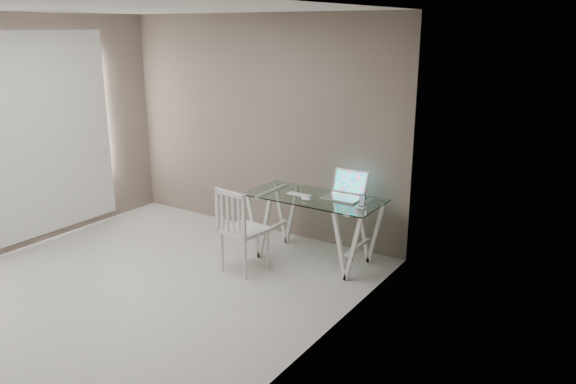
{
  "coord_description": "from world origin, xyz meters",
  "views": [
    {
      "loc": [
        4.05,
        -3.4,
        2.54
      ],
      "look_at": [
        0.96,
        1.4,
        0.85
      ],
      "focal_mm": 35.0,
      "sensor_mm": 36.0,
      "label": 1
    }
  ],
  "objects": [
    {
      "name": "room",
      "position": [
        -0.06,
        0.02,
        1.72
      ],
      "size": [
        4.5,
        4.52,
        2.71
      ],
      "color": "#ABA9A4",
      "rests_on": "ground"
    },
    {
      "name": "mouse",
      "position": [
        1.1,
        1.53,
        0.76
      ],
      "size": [
        0.11,
        0.07,
        0.04
      ],
      "primitive_type": "ellipsoid",
      "color": "white",
      "rests_on": "desk"
    },
    {
      "name": "laptop",
      "position": [
        1.4,
        1.89,
        0.81
      ],
      "size": [
        0.4,
        0.37,
        0.27
      ],
      "color": "silver",
      "rests_on": "desk"
    },
    {
      "name": "keyboard",
      "position": [
        0.93,
        1.66,
        0.75
      ],
      "size": [
        0.29,
        0.12,
        0.01
      ],
      "primitive_type": "cube",
      "color": "silver",
      "rests_on": "desk"
    },
    {
      "name": "desk",
      "position": [
        1.11,
        1.7,
        0.38
      ],
      "size": [
        1.5,
        0.7,
        0.75
      ],
      "color": "silver",
      "rests_on": "ground"
    },
    {
      "name": "chair",
      "position": [
        0.62,
        0.99,
        0.52
      ],
      "size": [
        0.48,
        0.48,
        0.94
      ],
      "rotation": [
        0.0,
        0.0,
        -0.13
      ],
      "color": "silver",
      "rests_on": "ground"
    },
    {
      "name": "phone_dock",
      "position": [
        1.72,
        1.61,
        0.79
      ],
      "size": [
        0.08,
        0.08,
        0.14
      ],
      "color": "white",
      "rests_on": "desk"
    }
  ]
}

